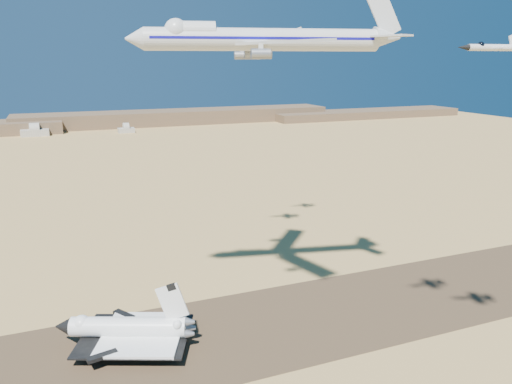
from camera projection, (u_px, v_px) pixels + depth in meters
name	position (u px, v px, depth m)	size (l,w,h in m)	color
ground	(209.00, 338.00, 153.05)	(1200.00, 1200.00, 0.00)	tan
runway	(209.00, 338.00, 153.04)	(600.00, 50.00, 0.06)	brown
ridgeline	(140.00, 121.00, 647.83)	(960.00, 90.00, 18.00)	brown
hangars	(31.00, 133.00, 558.01)	(200.50, 29.50, 30.00)	#B3AC9E
shuttle	(127.00, 329.00, 147.56)	(42.00, 35.10, 20.43)	white
carrier_747	(256.00, 39.00, 139.47)	(78.89, 59.55, 19.61)	silver
crew_a	(158.00, 349.00, 145.54)	(0.62, 0.41, 1.70)	#BD590B
crew_b	(164.00, 355.00, 142.25)	(0.91, 0.53, 1.88)	#BD590B
crew_c	(178.00, 352.00, 143.98)	(1.07, 0.55, 1.83)	#BD590B
chase_jet_a	(491.00, 47.00, 109.20)	(15.82, 8.68, 3.95)	silver
chase_jet_d	(260.00, 46.00, 190.32)	(16.01, 9.31, 4.08)	silver
chase_jet_e	(287.00, 34.00, 205.48)	(14.46, 8.26, 3.65)	silver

